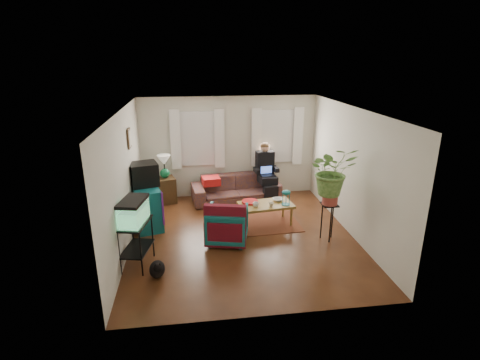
{
  "coord_description": "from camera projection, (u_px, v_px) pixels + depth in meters",
  "views": [
    {
      "loc": [
        -1.0,
        -6.89,
        3.57
      ],
      "look_at": [
        0.0,
        0.4,
        1.1
      ],
      "focal_mm": 28.0,
      "sensor_mm": 36.0,
      "label": 1
    }
  ],
  "objects": [
    {
      "name": "ceiling",
      "position": [
        243.0,
        110.0,
        6.91
      ],
      "size": [
        4.5,
        5.0,
        0.01
      ],
      "primitive_type": "cube",
      "color": "white",
      "rests_on": "wall_back"
    },
    {
      "name": "wall_right",
      "position": [
        352.0,
        172.0,
        7.61
      ],
      "size": [
        0.01,
        5.0,
        2.6
      ],
      "primitive_type": "cube",
      "color": "silver",
      "rests_on": "floor"
    },
    {
      "name": "aquarium",
      "position": [
        133.0,
        211.0,
        6.35
      ],
      "size": [
        0.51,
        0.74,
        0.44
      ],
      "primitive_type": "cube",
      "rotation": [
        0.0,
        0.0,
        -0.21
      ],
      "color": "#7FD899",
      "rests_on": "aquarium_stand"
    },
    {
      "name": "serape_throw",
      "position": [
        225.0,
        222.0,
        7.08
      ],
      "size": [
        0.82,
        0.37,
        0.66
      ],
      "primitive_type": "cube",
      "rotation": [
        0.0,
        0.0,
        -0.23
      ],
      "color": "#9E0A0A",
      "rests_on": "armchair"
    },
    {
      "name": "snack_tray",
      "position": [
        250.0,
        202.0,
        8.22
      ],
      "size": [
        0.4,
        0.4,
        0.04
      ],
      "primitive_type": "cylinder",
      "rotation": [
        0.0,
        0.0,
        0.13
      ],
      "color": "#B21414",
      "rests_on": "coffee_table"
    },
    {
      "name": "window_right",
      "position": [
        277.0,
        136.0,
        9.73
      ],
      "size": [
        1.08,
        0.04,
        1.38
      ],
      "primitive_type": "cube",
      "color": "white",
      "rests_on": "wall_back"
    },
    {
      "name": "coffee_table",
      "position": [
        266.0,
        214.0,
        8.23
      ],
      "size": [
        1.23,
        0.77,
        0.48
      ],
      "primitive_type": "cube",
      "rotation": [
        0.0,
        0.0,
        0.13
      ],
      "color": "brown",
      "rests_on": "floor"
    },
    {
      "name": "seated_person",
      "position": [
        266.0,
        173.0,
        9.65
      ],
      "size": [
        0.63,
        0.74,
        1.32
      ],
      "primitive_type": null,
      "rotation": [
        0.0,
        0.0,
        0.12
      ],
      "color": "black",
      "rests_on": "sofa"
    },
    {
      "name": "side_table",
      "position": [
        166.0,
        190.0,
        9.44
      ],
      "size": [
        0.55,
        0.55,
        0.65
      ],
      "primitive_type": "cube",
      "rotation": [
        0.0,
        0.0,
        0.29
      ],
      "color": "#3E2517",
      "rests_on": "floor"
    },
    {
      "name": "wall_left",
      "position": [
        125.0,
        182.0,
        7.03
      ],
      "size": [
        0.01,
        5.0,
        2.6
      ],
      "primitive_type": "cube",
      "color": "silver",
      "rests_on": "floor"
    },
    {
      "name": "black_cat",
      "position": [
        157.0,
        268.0,
        6.29
      ],
      "size": [
        0.33,
        0.44,
        0.34
      ],
      "primitive_type": "ellipsoid",
      "rotation": [
        0.0,
        0.0,
        0.19
      ],
      "color": "black",
      "rests_on": "floor"
    },
    {
      "name": "crt_tv",
      "position": [
        144.0,
        174.0,
        7.95
      ],
      "size": [
        0.68,
        0.64,
        0.49
      ],
      "primitive_type": "cube",
      "rotation": [
        0.0,
        0.0,
        0.28
      ],
      "color": "black",
      "rests_on": "dresser"
    },
    {
      "name": "floor",
      "position": [
        243.0,
        236.0,
        7.73
      ],
      "size": [
        4.5,
        5.0,
        0.01
      ],
      "primitive_type": "cube",
      "color": "#4F2B14",
      "rests_on": "ground"
    },
    {
      "name": "table_lamp",
      "position": [
        164.0,
        167.0,
        9.25
      ],
      "size": [
        0.41,
        0.41,
        0.59
      ],
      "primitive_type": null,
      "rotation": [
        0.0,
        0.0,
        0.29
      ],
      "color": "white",
      "rests_on": "side_table"
    },
    {
      "name": "area_rug",
      "position": [
        251.0,
        220.0,
        8.49
      ],
      "size": [
        2.08,
        1.7,
        0.01
      ],
      "primitive_type": "cube",
      "rotation": [
        0.0,
        0.0,
        0.05
      ],
      "color": "brown",
      "rests_on": "floor"
    },
    {
      "name": "wall_back",
      "position": [
        229.0,
        147.0,
        9.67
      ],
      "size": [
        4.5,
        0.01,
        2.6
      ],
      "primitive_type": "cube",
      "color": "silver",
      "rests_on": "floor"
    },
    {
      "name": "plant_stand",
      "position": [
        328.0,
        222.0,
        7.5
      ],
      "size": [
        0.33,
        0.33,
        0.77
      ],
      "primitive_type": "cube",
      "rotation": [
        0.0,
        0.0,
        -0.01
      ],
      "color": "black",
      "rests_on": "floor"
    },
    {
      "name": "cup_b",
      "position": [
        271.0,
        205.0,
        7.98
      ],
      "size": [
        0.12,
        0.12,
        0.1
      ],
      "primitive_type": "imported",
      "rotation": [
        0.0,
        0.0,
        0.13
      ],
      "color": "beige",
      "rests_on": "coffee_table"
    },
    {
      "name": "sofa",
      "position": [
        236.0,
        184.0,
        9.54
      ],
      "size": [
        2.3,
        1.12,
        0.87
      ],
      "primitive_type": "imported",
      "rotation": [
        0.0,
        0.0,
        0.12
      ],
      "color": "brown",
      "rests_on": "floor"
    },
    {
      "name": "window_left",
      "position": [
        198.0,
        139.0,
        9.47
      ],
      "size": [
        1.08,
        0.04,
        1.38
      ],
      "primitive_type": "cube",
      "color": "white",
      "rests_on": "wall_back"
    },
    {
      "name": "bowl",
      "position": [
        278.0,
        200.0,
        8.32
      ],
      "size": [
        0.25,
        0.25,
        0.06
      ],
      "primitive_type": "imported",
      "rotation": [
        0.0,
        0.0,
        0.13
      ],
      "color": "white",
      "rests_on": "coffee_table"
    },
    {
      "name": "cup_a",
      "position": [
        256.0,
        205.0,
        7.98
      ],
      "size": [
        0.15,
        0.15,
        0.1
      ],
      "primitive_type": "imported",
      "rotation": [
        0.0,
        0.0,
        0.13
      ],
      "color": "white",
      "rests_on": "coffee_table"
    },
    {
      "name": "curtains_right",
      "position": [
        277.0,
        137.0,
        9.66
      ],
      "size": [
        1.36,
        0.06,
        1.5
      ],
      "primitive_type": "cube",
      "color": "white",
      "rests_on": "wall_back"
    },
    {
      "name": "potted_plant",
      "position": [
        332.0,
        178.0,
        7.21
      ],
      "size": [
        0.89,
        0.77,
        0.98
      ],
      "primitive_type": "imported",
      "rotation": [
        0.0,
        0.0,
        -0.01
      ],
      "color": "#599947",
      "rests_on": "plant_stand"
    },
    {
      "name": "armchair",
      "position": [
        227.0,
        223.0,
        7.42
      ],
      "size": [
        0.92,
        0.89,
        0.8
      ],
      "primitive_type": "imported",
      "rotation": [
        0.0,
        0.0,
        2.91
      ],
      "color": "#136573",
      "rests_on": "floor"
    },
    {
      "name": "aquarium_stand",
      "position": [
        137.0,
        244.0,
        6.55
      ],
      "size": [
        0.56,
        0.81,
        0.83
      ],
      "primitive_type": "cube",
      "rotation": [
        0.0,
        0.0,
        -0.21
      ],
      "color": "black",
      "rests_on": "floor"
    },
    {
      "name": "picture_frame",
      "position": [
        130.0,
        138.0,
        7.63
      ],
      "size": [
        0.04,
        0.32,
        0.4
      ],
      "primitive_type": "cube",
      "color": "#3D2616",
      "rests_on": "wall_left"
    },
    {
      "name": "curtains_left",
      "position": [
        198.0,
        139.0,
        9.39
      ],
      "size": [
        1.36,
        0.06,
        1.5
      ],
      "primitive_type": "cube",
      "color": "white",
      "rests_on": "wall_back"
    },
    {
      "name": "birdcage",
      "position": [
        286.0,
        197.0,
        8.06
      ],
      "size": [
        0.21,
        0.21,
        0.34
      ],
      "primitive_type": null,
      "rotation": [
        0.0,
        0.0,
        0.13
      ],
      "color": "#115B6B",
      "rests_on": "coffee_table"
    },
    {
      "name": "dresser",
      "position": [
        146.0,
        206.0,
        8.08
      ],
      "size": [
        0.77,
        1.12,
        0.91
      ],
      "primitive_type": "cube",
      "rotation": [
        0.0,
        0.0,
        0.28
      ],
      "color": "#125D6F",
      "rests_on": "floor"
    },
    {
      "name": "wall_front",
      "position": [
        270.0,
        234.0,
        4.97
      ],
      "size": [
        4.5,
        0.01,
        2.6
      ],
      "primitive_type": "cube",
      "color": "silver",
      "rests_on": "floor"
    }
  ]
}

